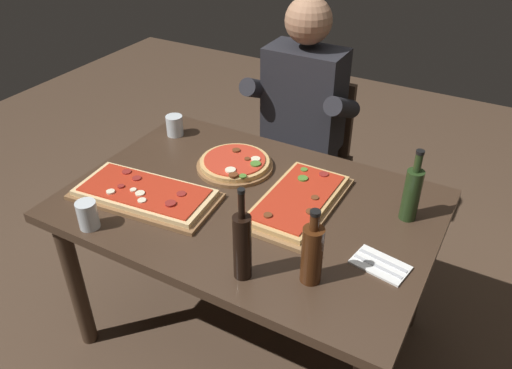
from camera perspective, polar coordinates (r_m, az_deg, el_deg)
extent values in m
plane|color=#4C3828|center=(2.46, -0.59, -16.05)|extent=(6.40, 6.40, 0.00)
cube|color=#3D2B1E|center=(1.97, -0.71, -2.40)|extent=(1.40, 0.96, 0.04)
cylinder|color=#3D2B1E|center=(2.30, -19.63, -10.40)|extent=(0.07, 0.07, 0.70)
cylinder|color=#3D2B1E|center=(2.74, -7.76, -0.56)|extent=(0.07, 0.07, 0.70)
cylinder|color=#3D2B1E|center=(2.35, 17.86, -8.92)|extent=(0.07, 0.07, 0.70)
cube|color=brown|center=(2.01, -12.34, -1.33)|extent=(0.59, 0.32, 0.02)
cube|color=#E5C184|center=(2.00, -12.40, -0.91)|extent=(0.55, 0.29, 0.02)
cube|color=#B72D19|center=(2.00, -12.45, -0.60)|extent=(0.50, 0.26, 0.01)
cylinder|color=beige|center=(1.97, -12.91, -0.97)|extent=(0.04, 0.04, 0.01)
cylinder|color=maroon|center=(2.12, -14.34, 1.40)|extent=(0.04, 0.04, 0.01)
cylinder|color=beige|center=(2.00, -13.64, -0.58)|extent=(0.02, 0.02, 0.01)
cylinder|color=maroon|center=(2.03, -14.94, -0.19)|extent=(0.03, 0.03, 0.01)
cylinder|color=maroon|center=(1.89, -9.60, -2.12)|extent=(0.04, 0.04, 0.01)
cylinder|color=beige|center=(2.01, -16.04, -0.78)|extent=(0.03, 0.03, 0.01)
cylinder|color=maroon|center=(1.94, -8.40, -1.04)|extent=(0.04, 0.04, 0.00)
cylinder|color=beige|center=(1.93, -12.71, -1.75)|extent=(0.03, 0.03, 0.01)
cylinder|color=maroon|center=(2.06, -13.26, 0.69)|extent=(0.03, 0.03, 0.01)
cube|color=olive|center=(1.94, 4.72, -2.09)|extent=(0.27, 0.50, 0.02)
cube|color=tan|center=(1.93, 4.74, -1.66)|extent=(0.24, 0.46, 0.02)
cube|color=#B72D19|center=(1.92, 4.76, -1.34)|extent=(0.21, 0.42, 0.01)
cylinder|color=brown|center=(1.81, 1.34, -3.47)|extent=(0.03, 0.03, 0.01)
cylinder|color=brown|center=(1.84, 6.11, -3.12)|extent=(0.03, 0.03, 0.01)
cylinder|color=brown|center=(1.91, 6.64, -1.47)|extent=(0.03, 0.03, 0.00)
cylinder|color=#4C7F2D|center=(2.07, 5.43, 1.69)|extent=(0.03, 0.03, 0.00)
cylinder|color=#4C7F2D|center=(2.02, 5.29, 0.70)|extent=(0.04, 0.04, 0.01)
cylinder|color=maroon|center=(2.05, 7.63, 1.16)|extent=(0.04, 0.04, 0.00)
cylinder|color=brown|center=(2.16, -2.39, 2.09)|extent=(0.33, 0.33, 0.02)
cylinder|color=tan|center=(2.15, -2.40, 2.50)|extent=(0.30, 0.30, 0.02)
cylinder|color=red|center=(2.14, -2.41, 2.80)|extent=(0.26, 0.26, 0.01)
cylinder|color=brown|center=(2.03, -2.56, 1.10)|extent=(0.04, 0.04, 0.01)
cylinder|color=brown|center=(2.20, -2.25, 3.87)|extent=(0.03, 0.03, 0.01)
cylinder|color=#4C7F2D|center=(2.02, -1.50, 0.98)|extent=(0.03, 0.03, 0.00)
cylinder|color=beige|center=(2.06, -2.89, 1.63)|extent=(0.04, 0.04, 0.01)
cylinder|color=beige|center=(2.14, -0.04, 2.89)|extent=(0.04, 0.04, 0.01)
cylinder|color=#4C7F2D|center=(2.10, -0.05, 2.35)|extent=(0.04, 0.04, 0.01)
cylinder|color=brown|center=(2.14, -0.99, 2.90)|extent=(0.02, 0.02, 0.01)
cylinder|color=#47230F|center=(1.57, 6.31, -7.90)|extent=(0.07, 0.07, 0.20)
cylinder|color=#47230F|center=(1.49, 6.61, -4.20)|extent=(0.03, 0.03, 0.05)
cylinder|color=black|center=(1.47, 6.70, -3.17)|extent=(0.03, 0.03, 0.01)
cylinder|color=#233819|center=(1.90, 17.07, -1.16)|extent=(0.06, 0.06, 0.20)
cylinder|color=#233819|center=(1.83, 17.77, 2.36)|extent=(0.03, 0.03, 0.07)
cylinder|color=black|center=(1.81, 17.99, 3.48)|extent=(0.03, 0.03, 0.01)
cylinder|color=black|center=(1.57, -1.55, -7.07)|extent=(0.06, 0.06, 0.23)
cylinder|color=black|center=(1.47, -1.64, -2.34)|extent=(0.02, 0.02, 0.09)
cylinder|color=black|center=(1.44, -1.68, -0.73)|extent=(0.02, 0.02, 0.01)
cylinder|color=silver|center=(2.43, -9.14, 6.57)|extent=(0.08, 0.08, 0.10)
cylinder|color=silver|center=(2.44, -9.08, 6.01)|extent=(0.06, 0.06, 0.04)
cylinder|color=silver|center=(1.90, -18.40, -3.26)|extent=(0.07, 0.07, 0.11)
cylinder|color=silver|center=(1.91, -18.25, -3.93)|extent=(0.06, 0.06, 0.05)
cube|color=white|center=(1.72, 13.79, -8.77)|extent=(0.20, 0.14, 0.01)
cube|color=silver|center=(1.71, 13.53, -8.96)|extent=(0.17, 0.04, 0.00)
cube|color=silver|center=(1.73, 14.09, -8.31)|extent=(0.17, 0.04, 0.00)
cube|color=#3D2B1E|center=(2.76, 4.99, 1.91)|extent=(0.44, 0.44, 0.04)
cube|color=#3D2B1E|center=(2.81, 6.96, 7.78)|extent=(0.40, 0.04, 0.42)
cylinder|color=#3D2B1E|center=(2.81, -0.39, -2.76)|extent=(0.04, 0.04, 0.41)
cylinder|color=#3D2B1E|center=(2.69, 6.71, -5.10)|extent=(0.04, 0.04, 0.41)
cylinder|color=#3D2B1E|center=(3.09, 3.09, 0.91)|extent=(0.04, 0.04, 0.41)
cylinder|color=#3D2B1E|center=(2.97, 9.64, -1.05)|extent=(0.04, 0.04, 0.41)
cylinder|color=#23232D|center=(2.77, 1.33, -2.86)|extent=(0.11, 0.11, 0.45)
cylinder|color=#23232D|center=(2.71, 5.08, -4.09)|extent=(0.11, 0.11, 0.45)
cube|color=#23232D|center=(2.64, 4.15, 2.39)|extent=(0.34, 0.40, 0.12)
cube|color=#232328|center=(2.57, 5.42, 9.50)|extent=(0.38, 0.22, 0.52)
sphere|color=#A37556|center=(2.44, 5.93, 17.89)|extent=(0.22, 0.22, 0.22)
cylinder|color=#232328|center=(2.61, 0.52, 10.64)|extent=(0.09, 0.31, 0.21)
cylinder|color=#232328|center=(2.44, 9.69, 8.51)|extent=(0.09, 0.31, 0.21)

